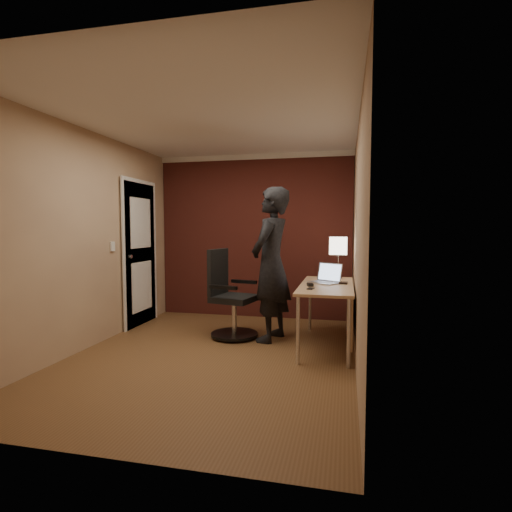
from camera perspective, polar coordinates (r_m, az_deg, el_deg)
name	(u,v)px	position (r m, az deg, el deg)	size (l,w,h in m)	color
room	(229,229)	(5.83, -3.84, 3.89)	(4.00, 4.00, 4.00)	brown
desk	(333,296)	(4.72, 10.95, -5.57)	(0.60, 1.50, 0.73)	tan
desk_lamp	(338,246)	(5.21, 11.67, 1.36)	(0.22, 0.22, 0.54)	silver
laptop	(327,277)	(4.83, 10.05, -3.04)	(0.42, 0.40, 0.23)	silver
mouse	(310,285)	(4.53, 7.74, -4.10)	(0.06, 0.10, 0.03)	black
phone	(311,289)	(4.32, 7.81, -4.63)	(0.06, 0.12, 0.01)	black
wallet	(344,283)	(4.78, 12.40, -3.77)	(0.09, 0.11, 0.02)	black
office_chair	(229,299)	(5.08, -3.83, -6.19)	(0.60, 0.67, 1.09)	black
person	(271,264)	(4.88, 2.17, -1.18)	(0.69, 0.45, 1.88)	black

